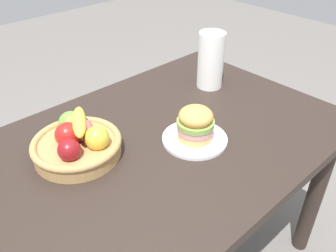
{
  "coord_description": "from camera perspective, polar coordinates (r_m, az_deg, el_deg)",
  "views": [
    {
      "loc": [
        -0.62,
        -0.75,
        1.48
      ],
      "look_at": [
        0.05,
        -0.03,
        0.81
      ],
      "focal_mm": 37.72,
      "sensor_mm": 36.0,
      "label": 1
    }
  ],
  "objects": [
    {
      "name": "dining_table",
      "position": [
        1.28,
        -2.31,
        -6.26
      ],
      "size": [
        1.4,
        0.9,
        0.75
      ],
      "color": "#2D231E",
      "rests_on": "ground_plane"
    },
    {
      "name": "plate",
      "position": [
        1.22,
        4.33,
        -2.09
      ],
      "size": [
        0.23,
        0.23,
        0.01
      ],
      "primitive_type": "cylinder",
      "color": "white",
      "rests_on": "dining_table"
    },
    {
      "name": "sandwich",
      "position": [
        1.19,
        4.46,
        0.46
      ],
      "size": [
        0.13,
        0.13,
        0.12
      ],
      "color": "#DBAD60",
      "rests_on": "plate"
    },
    {
      "name": "fruit_basket",
      "position": [
        1.17,
        -14.46,
        -2.54
      ],
      "size": [
        0.29,
        0.29,
        0.13
      ],
      "color": "tan",
      "rests_on": "dining_table"
    },
    {
      "name": "paper_towel_roll",
      "position": [
        1.53,
        6.92,
        10.5
      ],
      "size": [
        0.11,
        0.11,
        0.24
      ],
      "primitive_type": "cylinder",
      "color": "white",
      "rests_on": "dining_table"
    }
  ]
}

